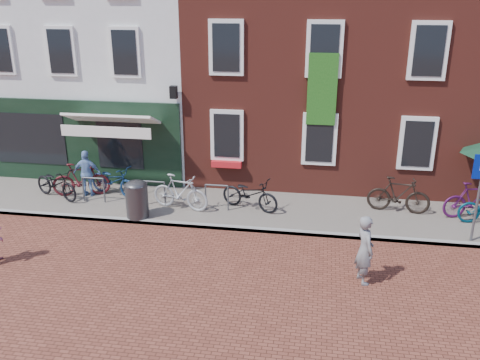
% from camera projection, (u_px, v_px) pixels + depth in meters
% --- Properties ---
extents(ground, '(80.00, 80.00, 0.00)m').
position_uv_depth(ground, '(192.00, 228.00, 14.70)').
color(ground, brown).
extents(sidewalk, '(24.00, 3.00, 0.10)m').
position_uv_depth(sidewalk, '(235.00, 208.00, 15.92)').
color(sidewalk, slate).
rests_on(sidewalk, ground).
extents(building_stucco, '(8.00, 8.00, 9.00)m').
position_uv_depth(building_stucco, '(111.00, 43.00, 20.41)').
color(building_stucco, silver).
rests_on(building_stucco, ground).
extents(building_brick_mid, '(6.00, 8.00, 10.00)m').
position_uv_depth(building_brick_mid, '(285.00, 32.00, 19.17)').
color(building_brick_mid, maroon).
rests_on(building_brick_mid, ground).
extents(building_brick_right, '(6.00, 8.00, 10.00)m').
position_uv_depth(building_brick_right, '(452.00, 34.00, 18.25)').
color(building_brick_right, maroon).
rests_on(building_brick_right, ground).
extents(litter_bin, '(0.66, 0.66, 1.22)m').
position_uv_depth(litter_bin, '(137.00, 197.00, 14.99)').
color(litter_bin, '#3A393C').
rests_on(litter_bin, sidewalk).
extents(woman, '(0.59, 0.71, 1.67)m').
position_uv_depth(woman, '(365.00, 250.00, 11.67)').
color(woman, slate).
rests_on(woman, ground).
extents(cafe_person, '(0.94, 0.48, 1.54)m').
position_uv_depth(cafe_person, '(87.00, 173.00, 16.55)').
color(cafe_person, '#7194C7').
rests_on(cafe_person, sidewalk).
extents(bicycle_0, '(2.01, 1.39, 1.00)m').
position_uv_depth(bicycle_0, '(56.00, 183.00, 16.44)').
color(bicycle_0, black).
rests_on(bicycle_0, sidewalk).
extents(bicycle_1, '(1.92, 1.03, 1.11)m').
position_uv_depth(bicycle_1, '(81.00, 179.00, 16.63)').
color(bicycle_1, '#4F1419').
rests_on(bicycle_1, sidewalk).
extents(bicycle_2, '(2.02, 1.30, 1.00)m').
position_uv_depth(bicycle_2, '(113.00, 180.00, 16.71)').
color(bicycle_2, navy).
rests_on(bicycle_2, sidewalk).
extents(bicycle_3, '(1.92, 0.89, 1.11)m').
position_uv_depth(bicycle_3, '(180.00, 192.00, 15.56)').
color(bicycle_3, '#9D9EA0').
rests_on(bicycle_3, sidewalk).
extents(bicycle_4, '(2.02, 1.29, 1.00)m').
position_uv_depth(bicycle_4, '(250.00, 194.00, 15.58)').
color(bicycle_4, black).
rests_on(bicycle_4, sidewalk).
extents(bicycle_5, '(1.90, 0.75, 1.11)m').
position_uv_depth(bicycle_5, '(399.00, 195.00, 15.35)').
color(bicycle_5, black).
rests_on(bicycle_5, sidewalk).
extents(bicycle_7, '(1.92, 0.94, 1.11)m').
position_uv_depth(bicycle_7, '(474.00, 200.00, 14.97)').
color(bicycle_7, '#451042').
rests_on(bicycle_7, sidewalk).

